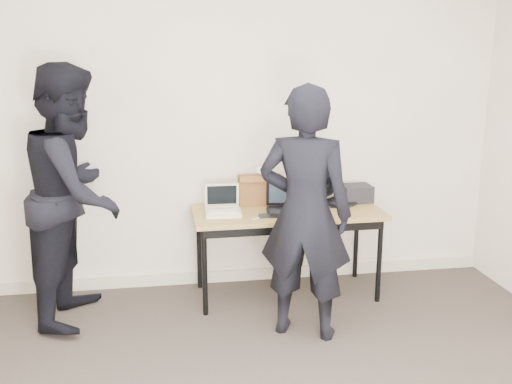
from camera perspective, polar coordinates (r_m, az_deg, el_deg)
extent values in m
cube|color=beige|center=(4.74, -2.46, 6.58)|extent=(4.50, 0.05, 2.70)
cube|color=olive|center=(4.56, 3.13, -2.03)|extent=(1.51, 0.68, 0.03)
cylinder|color=black|center=(4.32, -5.15, -8.01)|extent=(0.04, 0.04, 0.68)
cylinder|color=black|center=(4.64, 12.22, -6.75)|extent=(0.04, 0.04, 0.68)
cylinder|color=black|center=(4.82, -5.71, -5.69)|extent=(0.04, 0.04, 0.68)
cylinder|color=black|center=(5.10, 9.99, -4.72)|extent=(0.04, 0.04, 0.68)
cube|color=black|center=(4.31, 3.98, -3.79)|extent=(1.40, 0.05, 0.06)
cube|color=beige|center=(4.43, -3.30, -2.07)|extent=(0.28, 0.23, 0.03)
cube|color=white|center=(4.40, -3.28, -1.94)|extent=(0.23, 0.13, 0.01)
cube|color=beige|center=(4.52, -3.44, -0.29)|extent=(0.27, 0.05, 0.19)
cube|color=black|center=(4.52, -3.43, -0.30)|extent=(0.23, 0.04, 0.15)
cube|color=beige|center=(4.53, -3.41, -1.49)|extent=(0.24, 0.02, 0.01)
cube|color=black|center=(4.45, 3.14, -2.05)|extent=(0.36, 0.29, 0.02)
cube|color=black|center=(4.42, 3.17, -1.98)|extent=(0.28, 0.17, 0.01)
cube|color=black|center=(4.57, 3.06, -0.03)|extent=(0.33, 0.12, 0.23)
cube|color=#26333F|center=(4.56, 3.07, -0.03)|extent=(0.28, 0.10, 0.19)
cube|color=black|center=(4.57, 3.07, -1.50)|extent=(0.29, 0.06, 0.02)
cube|color=black|center=(4.80, 8.67, -1.00)|extent=(0.39, 0.39, 0.02)
cube|color=black|center=(4.79, 8.97, -0.90)|extent=(0.28, 0.27, 0.01)
cube|color=black|center=(4.85, 7.16, 0.62)|extent=(0.29, 0.28, 0.22)
cube|color=black|center=(4.84, 7.24, 0.63)|extent=(0.24, 0.23, 0.18)
cube|color=black|center=(4.86, 7.47, -0.67)|extent=(0.22, 0.21, 0.02)
cube|color=brown|center=(4.70, 0.45, 0.21)|extent=(0.36, 0.17, 0.24)
cube|color=brown|center=(4.62, 0.55, 1.24)|extent=(0.36, 0.08, 0.07)
cube|color=brown|center=(4.73, 2.37, 0.03)|extent=(0.02, 0.10, 0.02)
ellipsoid|color=white|center=(4.67, 0.82, 2.18)|extent=(0.13, 0.10, 0.08)
cube|color=black|center=(4.87, 9.98, -0.13)|extent=(0.25, 0.22, 0.14)
cube|color=black|center=(4.34, 0.78, -2.41)|extent=(0.08, 0.05, 0.03)
cube|color=black|center=(4.77, 9.00, -1.20)|extent=(0.12, 0.24, 0.01)
cube|color=silver|center=(4.38, 0.91, -2.40)|extent=(0.23, 0.17, 0.01)
cube|color=silver|center=(4.44, 3.71, -2.18)|extent=(0.22, 0.12, 0.01)
cube|color=black|center=(4.64, 6.71, -1.54)|extent=(0.32, 0.11, 0.01)
imported|color=black|center=(3.88, 4.93, -2.18)|extent=(0.76, 0.64, 1.76)
imported|color=black|center=(4.35, -17.66, -0.22)|extent=(0.85, 1.01, 1.88)
cube|color=#C0B79F|center=(5.03, -2.25, -8.33)|extent=(4.50, 0.03, 0.10)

